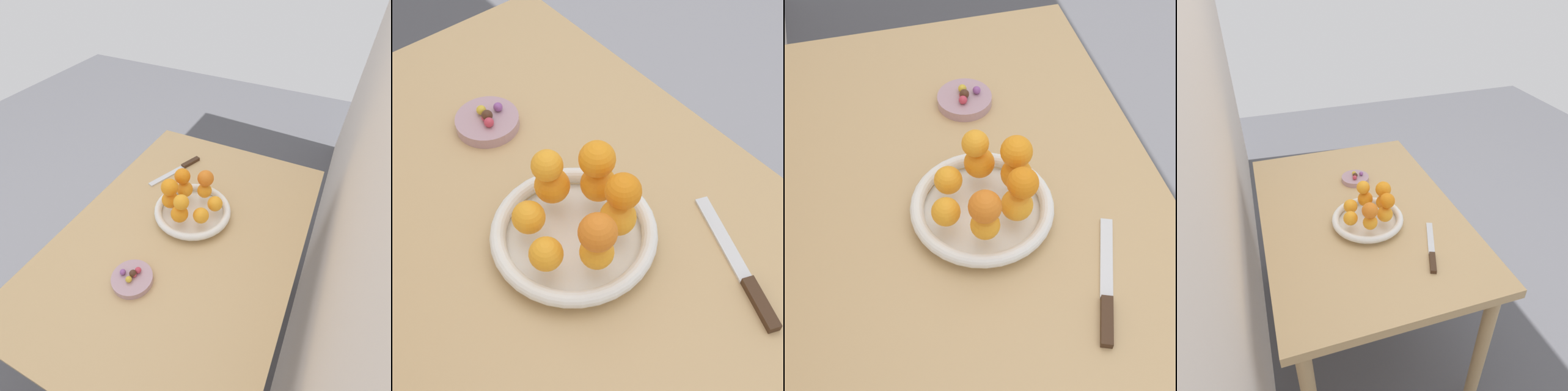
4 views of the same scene
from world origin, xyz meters
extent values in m
plane|color=#4C4C51|center=(0.00, 0.00, 0.00)|extent=(6.00, 6.00, 0.00)
cube|color=tan|center=(0.00, 0.00, 0.72)|extent=(1.10, 0.76, 0.04)
cylinder|color=tan|center=(-0.49, -0.32, 0.35)|extent=(0.05, 0.05, 0.70)
cylinder|color=tan|center=(0.49, -0.32, 0.35)|extent=(0.05, 0.05, 0.70)
cylinder|color=tan|center=(-0.49, 0.32, 0.35)|extent=(0.05, 0.05, 0.70)
cylinder|color=white|center=(-0.09, -0.01, 0.75)|extent=(0.22, 0.22, 0.01)
torus|color=white|center=(-0.09, -0.01, 0.77)|extent=(0.27, 0.27, 0.03)
cylinder|color=#B28C99|center=(0.23, -0.05, 0.75)|extent=(0.12, 0.12, 0.02)
sphere|color=orange|center=(-0.13, -0.06, 0.81)|extent=(0.06, 0.06, 0.06)
sphere|color=orange|center=(-0.06, -0.08, 0.81)|extent=(0.06, 0.06, 0.06)
sphere|color=orange|center=(-0.01, -0.02, 0.81)|extent=(0.06, 0.06, 0.06)
sphere|color=orange|center=(-0.04, 0.05, 0.81)|extent=(0.05, 0.05, 0.05)
sphere|color=orange|center=(-0.11, 0.07, 0.81)|extent=(0.05, 0.05, 0.05)
sphere|color=orange|center=(-0.16, 0.01, 0.81)|extent=(0.05, 0.05, 0.05)
sphere|color=orange|center=(-0.13, -0.07, 0.87)|extent=(0.06, 0.06, 0.06)
sphere|color=orange|center=(-0.06, -0.08, 0.87)|extent=(0.06, 0.06, 0.06)
sphere|color=orange|center=(-0.16, 0.01, 0.86)|extent=(0.06, 0.06, 0.06)
sphere|color=orange|center=(-0.02, -0.01, 0.86)|extent=(0.05, 0.05, 0.05)
sphere|color=#472819|center=(0.22, -0.05, 0.77)|extent=(0.02, 0.02, 0.02)
sphere|color=#8C4C99|center=(0.23, -0.08, 0.77)|extent=(0.02, 0.02, 0.02)
sphere|color=#C6384C|center=(0.21, -0.04, 0.77)|extent=(0.02, 0.02, 0.02)
sphere|color=gold|center=(0.24, -0.05, 0.77)|extent=(0.02, 0.02, 0.02)
sphere|color=#C6384C|center=(0.22, -0.04, 0.77)|extent=(0.02, 0.02, 0.02)
cube|color=#3F2819|center=(-0.36, -0.15, 0.75)|extent=(0.09, 0.05, 0.01)
cube|color=silver|center=(-0.23, -0.20, 0.74)|extent=(0.17, 0.08, 0.01)
camera|label=1|loc=(0.58, 0.33, 1.54)|focal=28.00mm
camera|label=2|loc=(-0.53, 0.33, 1.55)|focal=55.00mm
camera|label=3|loc=(-0.76, 0.17, 1.64)|focal=55.00mm
camera|label=4|loc=(-1.17, 0.33, 1.65)|focal=35.00mm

